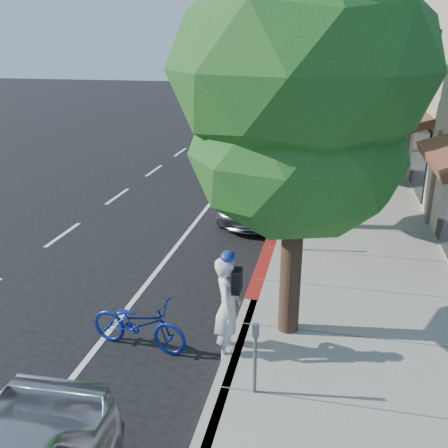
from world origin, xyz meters
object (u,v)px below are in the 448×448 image
(silver_suv, at_px, (262,188))
(dark_suv_far, at_px, (300,113))
(street_tree_5, at_px, (330,54))
(white_pickup, at_px, (268,129))
(street_tree_0, at_px, (301,76))
(street_tree_1, at_px, (316,68))
(bicycle, at_px, (139,323))
(street_tree_3, at_px, (327,45))
(cyclist, at_px, (228,308))
(dark_sedan, at_px, (289,145))
(pedestrian, at_px, (366,149))
(street_tree_4, at_px, (329,55))
(street_tree_2, at_px, (323,59))

(silver_suv, relative_size, dark_suv_far, 1.11)
(street_tree_5, distance_m, white_pickup, 11.47)
(street_tree_0, bearing_deg, street_tree_1, 90.00)
(bicycle, bearing_deg, street_tree_3, -0.57)
(street_tree_0, xyz_separation_m, cyclist, (-1.02, -0.90, -3.94))
(street_tree_5, distance_m, bicycle, 31.38)
(street_tree_1, bearing_deg, dark_sedan, 98.92)
(street_tree_5, xyz_separation_m, silver_suv, (-1.60, -22.50, -3.75))
(street_tree_1, relative_size, pedestrian, 4.23)
(cyclist, relative_size, bicycle, 1.02)
(dark_sedan, relative_size, white_pickup, 0.94)
(street_tree_3, distance_m, pedestrian, 6.32)
(street_tree_5, bearing_deg, street_tree_1, -90.00)
(dark_sedan, bearing_deg, cyclist, -85.92)
(street_tree_0, height_order, silver_suv, street_tree_0)
(street_tree_3, relative_size, dark_sedan, 1.62)
(street_tree_4, distance_m, cyclist, 25.19)
(street_tree_0, distance_m, pedestrian, 14.45)
(street_tree_4, relative_size, dark_sedan, 1.50)
(street_tree_3, distance_m, street_tree_5, 12.02)
(bicycle, bearing_deg, cyclist, -79.07)
(cyclist, relative_size, dark_suv_far, 0.38)
(cyclist, bearing_deg, street_tree_4, -9.61)
(street_tree_1, relative_size, bicycle, 3.89)
(street_tree_4, xyz_separation_m, white_pickup, (-2.99, -4.41, -3.87))
(street_tree_3, xyz_separation_m, bicycle, (-2.70, -19.00, -4.74))
(silver_suv, bearing_deg, pedestrian, 53.32)
(street_tree_1, relative_size, dark_sedan, 1.47)
(street_tree_1, xyz_separation_m, silver_suv, (-1.60, 1.50, -3.96))
(street_tree_0, relative_size, street_tree_4, 1.02)
(street_tree_2, relative_size, street_tree_4, 1.00)
(street_tree_3, xyz_separation_m, silver_suv, (-1.60, -10.50, -4.45))
(white_pickup, bearing_deg, dark_suv_far, 76.17)
(street_tree_5, height_order, dark_sedan, street_tree_5)
(street_tree_5, relative_size, pedestrian, 4.22)
(street_tree_5, relative_size, white_pickup, 1.37)
(bicycle, relative_size, dark_sedan, 0.38)
(silver_suv, xyz_separation_m, pedestrian, (3.66, 6.27, 0.24))
(street_tree_0, bearing_deg, bicycle, -159.68)
(street_tree_1, distance_m, silver_suv, 4.52)
(street_tree_1, xyz_separation_m, pedestrian, (2.06, 7.77, -3.72))
(pedestrian, bearing_deg, dark_suv_far, -95.38)
(street_tree_2, bearing_deg, street_tree_1, -90.00)
(street_tree_2, distance_m, dark_suv_far, 14.22)
(street_tree_1, height_order, dark_sedan, street_tree_1)
(street_tree_3, relative_size, pedestrian, 4.69)
(street_tree_0, xyz_separation_m, silver_suv, (-1.60, 7.50, -4.12))
(street_tree_1, height_order, bicycle, street_tree_1)
(street_tree_0, height_order, street_tree_3, street_tree_3)
(cyclist, height_order, silver_suv, cyclist)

